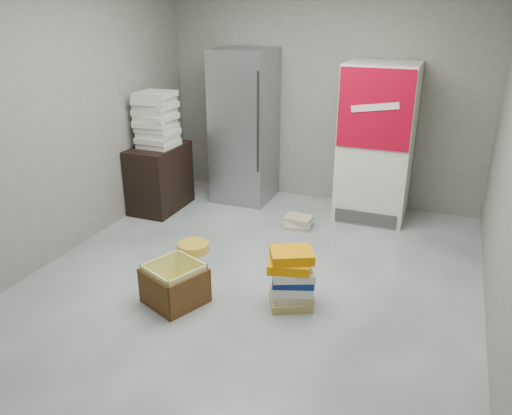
{
  "coord_description": "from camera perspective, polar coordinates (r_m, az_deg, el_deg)",
  "views": [
    {
      "loc": [
        1.52,
        -3.59,
        2.37
      ],
      "look_at": [
        -0.18,
        0.7,
        0.5
      ],
      "focal_mm": 35.0,
      "sensor_mm": 36.0,
      "label": 1
    }
  ],
  "objects": [
    {
      "name": "wood_shelf",
      "position": [
        6.27,
        -10.92,
        3.37
      ],
      "size": [
        0.5,
        0.8,
        0.8
      ],
      "primitive_type": "cube",
      "color": "black",
      "rests_on": "ground"
    },
    {
      "name": "room_shell",
      "position": [
        3.94,
        -1.37,
        13.7
      ],
      "size": [
        4.04,
        5.04,
        2.82
      ],
      "color": "gray",
      "rests_on": "ground"
    },
    {
      "name": "coke_cooler",
      "position": [
        5.95,
        13.59,
        7.2
      ],
      "size": [
        0.8,
        0.73,
        1.8
      ],
      "color": "silver",
      "rests_on": "ground"
    },
    {
      "name": "bucket_lid",
      "position": [
        5.24,
        -7.17,
        -4.5
      ],
      "size": [
        0.4,
        0.4,
        0.09
      ],
      "primitive_type": "cylinder",
      "rotation": [
        0.0,
        0.0,
        -0.29
      ],
      "color": "yellow",
      "rests_on": "ground"
    },
    {
      "name": "phonebook_stack_side",
      "position": [
        5.74,
        4.85,
        -1.65
      ],
      "size": [
        0.33,
        0.28,
        0.13
      ],
      "rotation": [
        0.0,
        0.0,
        0.02
      ],
      "color": "tan",
      "rests_on": "ground"
    },
    {
      "name": "ground",
      "position": [
        4.56,
        -1.16,
        -9.23
      ],
      "size": [
        5.0,
        5.0,
        0.0
      ],
      "primitive_type": "plane",
      "color": "beige",
      "rests_on": "ground"
    },
    {
      "name": "cardboard_box",
      "position": [
        4.36,
        -9.24,
        -8.91
      ],
      "size": [
        0.58,
        0.58,
        0.36
      ],
      "rotation": [
        0.0,
        0.0,
        -0.4
      ],
      "color": "yellow",
      "rests_on": "ground"
    },
    {
      "name": "steel_fridge",
      "position": [
        6.37,
        -1.32,
        9.2
      ],
      "size": [
        0.7,
        0.72,
        1.9
      ],
      "color": "#9C9FA3",
      "rests_on": "ground"
    },
    {
      "name": "supply_box_stack",
      "position": [
        6.07,
        -11.33,
        9.83
      ],
      "size": [
        0.44,
        0.45,
        0.65
      ],
      "color": "beige",
      "rests_on": "wood_shelf"
    },
    {
      "name": "phonebook_stack_main",
      "position": [
        4.22,
        4.09,
        -8.1
      ],
      "size": [
        0.45,
        0.42,
        0.51
      ],
      "rotation": [
        0.0,
        0.0,
        0.38
      ],
      "color": "#A6924F",
      "rests_on": "ground"
    }
  ]
}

